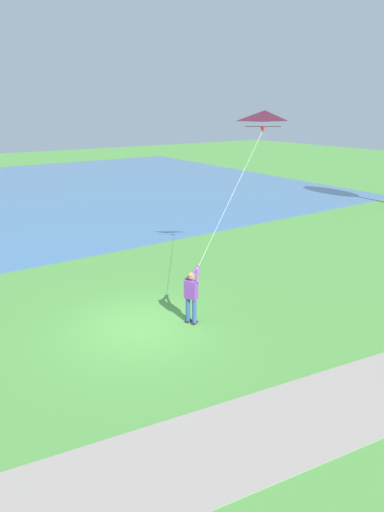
% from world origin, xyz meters
% --- Properties ---
extents(ground_plane, '(120.00, 120.00, 0.00)m').
position_xyz_m(ground_plane, '(0.00, 0.00, 0.00)').
color(ground_plane, '#4C8E3D').
extents(lake_water, '(36.00, 44.00, 0.01)m').
position_xyz_m(lake_water, '(-25.29, 4.00, 0.00)').
color(lake_water, teal).
rests_on(lake_water, ground).
extents(walkway_path, '(7.57, 31.96, 0.02)m').
position_xyz_m(walkway_path, '(5.91, 2.00, 0.01)').
color(walkway_path, gray).
rests_on(walkway_path, ground).
extents(person_kite_flyer, '(0.50, 0.63, 1.83)m').
position_xyz_m(person_kite_flyer, '(0.65, 1.50, 1.05)').
color(person_kite_flyer, '#232328').
rests_on(person_kite_flyer, ground).
extents(flying_kite, '(2.35, 4.86, 4.53)m').
position_xyz_m(flying_kite, '(-1.16, 5.91, 5.97)').
color(flying_kite, '#E02D9E').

